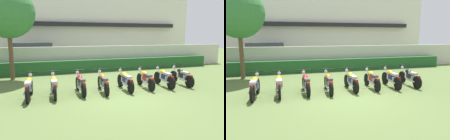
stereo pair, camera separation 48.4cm
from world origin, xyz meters
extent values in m
plane|color=#566B38|center=(0.00, 0.00, 0.00)|extent=(60.00, 60.00, 0.00)
cube|color=silver|center=(0.00, 15.55, 3.11)|extent=(24.87, 6.00, 6.22)
cube|color=black|center=(0.00, 12.30, 3.42)|extent=(20.89, 0.50, 0.36)
cube|color=beige|center=(0.00, 7.31, 0.84)|extent=(23.63, 0.30, 1.67)
cube|color=#235628|center=(0.00, 6.61, 0.40)|extent=(18.90, 0.70, 0.81)
cube|color=#9EA3A8|center=(-3.31, 9.93, 0.74)|extent=(4.70, 2.42, 1.00)
cube|color=#2D333D|center=(-3.51, 9.90, 1.57)|extent=(2.90, 2.04, 0.65)
cylinder|color=black|center=(-1.87, 11.05, 0.34)|extent=(0.70, 0.31, 0.68)
cylinder|color=black|center=(-1.63, 9.22, 0.34)|extent=(0.70, 0.31, 0.68)
cylinder|color=black|center=(-4.99, 10.64, 0.34)|extent=(0.70, 0.31, 0.68)
cylinder|color=black|center=(-4.76, 8.81, 0.34)|extent=(0.70, 0.31, 0.68)
cylinder|color=brown|center=(-4.50, 5.44, 1.33)|extent=(0.22, 0.22, 2.67)
sphere|color=#387A3D|center=(-4.50, 5.44, 3.64)|extent=(2.77, 2.77, 2.77)
cylinder|color=black|center=(-3.45, 1.85, 0.32)|extent=(0.14, 0.64, 0.64)
cylinder|color=black|center=(-3.54, 0.63, 0.32)|extent=(0.14, 0.64, 0.64)
cube|color=silver|center=(-3.50, 1.19, 0.47)|extent=(0.24, 0.61, 0.22)
ellipsoid|color=yellow|center=(-3.49, 1.36, 0.70)|extent=(0.25, 0.46, 0.22)
cube|color=beige|center=(-3.52, 0.96, 0.68)|extent=(0.24, 0.53, 0.10)
cube|color=red|center=(-3.55, 0.53, 0.60)|extent=(0.11, 0.09, 0.08)
cylinder|color=silver|center=(-3.46, 1.76, 0.64)|extent=(0.07, 0.23, 0.65)
cylinder|color=black|center=(-3.46, 1.67, 0.96)|extent=(0.60, 0.08, 0.04)
sphere|color=silver|center=(-3.45, 1.87, 0.82)|extent=(0.14, 0.14, 0.14)
cylinder|color=silver|center=(-3.64, 0.95, 0.34)|extent=(0.11, 0.55, 0.07)
cube|color=navy|center=(-3.50, 1.14, 0.52)|extent=(0.27, 0.38, 0.20)
cylinder|color=black|center=(-2.56, 1.91, 0.30)|extent=(0.10, 0.61, 0.61)
cylinder|color=black|center=(-2.58, 0.67, 0.30)|extent=(0.10, 0.61, 0.61)
cube|color=silver|center=(-2.57, 1.24, 0.45)|extent=(0.21, 0.60, 0.22)
ellipsoid|color=yellow|center=(-2.57, 1.41, 0.68)|extent=(0.23, 0.44, 0.22)
cube|color=beige|center=(-2.58, 1.01, 0.66)|extent=(0.21, 0.52, 0.10)
cube|color=red|center=(-2.58, 0.57, 0.58)|extent=(0.10, 0.08, 0.08)
cylinder|color=silver|center=(-2.56, 1.82, 0.62)|extent=(0.05, 0.23, 0.65)
cylinder|color=black|center=(-2.56, 1.73, 0.94)|extent=(0.60, 0.05, 0.04)
sphere|color=silver|center=(-2.56, 1.93, 0.80)|extent=(0.14, 0.14, 0.14)
cylinder|color=silver|center=(-2.70, 0.99, 0.32)|extent=(0.08, 0.55, 0.07)
cube|color=black|center=(-2.57, 1.19, 0.50)|extent=(0.25, 0.36, 0.20)
cylinder|color=black|center=(-1.50, 1.95, 0.29)|extent=(0.10, 0.58, 0.58)
cylinder|color=black|center=(-1.48, 0.71, 0.29)|extent=(0.10, 0.58, 0.58)
cube|color=silver|center=(-1.49, 1.28, 0.44)|extent=(0.21, 0.60, 0.22)
ellipsoid|color=red|center=(-1.49, 1.45, 0.67)|extent=(0.23, 0.44, 0.22)
cube|color=#4C4742|center=(-1.49, 1.05, 0.65)|extent=(0.21, 0.52, 0.10)
cube|color=red|center=(-1.48, 0.61, 0.57)|extent=(0.10, 0.08, 0.08)
cylinder|color=silver|center=(-1.50, 1.86, 0.61)|extent=(0.05, 0.23, 0.65)
cylinder|color=black|center=(-1.50, 1.77, 0.93)|extent=(0.60, 0.04, 0.04)
sphere|color=silver|center=(-1.50, 1.97, 0.79)|extent=(0.14, 0.14, 0.14)
cylinder|color=silver|center=(-1.61, 1.03, 0.31)|extent=(0.08, 0.55, 0.07)
cube|color=black|center=(-1.49, 1.23, 0.49)|extent=(0.25, 0.36, 0.20)
cylinder|color=black|center=(-0.49, 1.89, 0.28)|extent=(0.13, 0.57, 0.57)
cylinder|color=black|center=(-0.58, 0.57, 0.28)|extent=(0.13, 0.57, 0.57)
cube|color=silver|center=(-0.54, 1.18, 0.43)|extent=(0.24, 0.61, 0.22)
ellipsoid|color=orange|center=(-0.53, 1.35, 0.66)|extent=(0.25, 0.45, 0.22)
cube|color=#4C4742|center=(-0.56, 0.95, 0.64)|extent=(0.24, 0.53, 0.10)
cube|color=red|center=(-0.59, 0.47, 0.56)|extent=(0.11, 0.09, 0.08)
cylinder|color=silver|center=(-0.50, 1.81, 0.60)|extent=(0.07, 0.23, 0.65)
cylinder|color=black|center=(-0.50, 1.72, 0.92)|extent=(0.60, 0.08, 0.04)
sphere|color=silver|center=(-0.49, 1.91, 0.78)|extent=(0.14, 0.14, 0.14)
cylinder|color=silver|center=(-0.68, 0.94, 0.30)|extent=(0.11, 0.55, 0.07)
cube|color=black|center=(-0.54, 1.13, 0.48)|extent=(0.26, 0.38, 0.20)
cylinder|color=black|center=(0.52, 1.90, 0.30)|extent=(0.10, 0.59, 0.59)
cylinder|color=black|center=(0.49, 0.64, 0.30)|extent=(0.10, 0.59, 0.59)
cube|color=silver|center=(0.51, 1.22, 0.45)|extent=(0.21, 0.60, 0.22)
ellipsoid|color=yellow|center=(0.51, 1.39, 0.68)|extent=(0.23, 0.44, 0.22)
cube|color=#B2ADA3|center=(0.50, 0.99, 0.66)|extent=(0.21, 0.52, 0.10)
cube|color=red|center=(0.49, 0.54, 0.58)|extent=(0.10, 0.08, 0.08)
cylinder|color=silver|center=(0.52, 1.81, 0.62)|extent=(0.05, 0.23, 0.65)
cylinder|color=black|center=(0.52, 1.72, 0.94)|extent=(0.60, 0.05, 0.04)
sphere|color=silver|center=(0.52, 1.92, 0.80)|extent=(0.14, 0.14, 0.14)
cylinder|color=silver|center=(0.38, 0.97, 0.32)|extent=(0.08, 0.55, 0.07)
cube|color=navy|center=(0.51, 1.17, 0.50)|extent=(0.25, 0.37, 0.20)
cylinder|color=black|center=(1.58, 1.95, 0.29)|extent=(0.13, 0.58, 0.57)
cylinder|color=black|center=(1.49, 0.65, 0.29)|extent=(0.13, 0.58, 0.57)
cube|color=silver|center=(1.53, 1.25, 0.44)|extent=(0.24, 0.61, 0.22)
ellipsoid|color=yellow|center=(1.54, 1.42, 0.67)|extent=(0.25, 0.45, 0.22)
cube|color=#4C4742|center=(1.51, 1.02, 0.65)|extent=(0.23, 0.53, 0.10)
cube|color=red|center=(1.48, 0.55, 0.57)|extent=(0.11, 0.09, 0.08)
cylinder|color=silver|center=(1.57, 1.86, 0.61)|extent=(0.07, 0.23, 0.65)
cylinder|color=black|center=(1.56, 1.77, 0.93)|extent=(0.60, 0.08, 0.04)
sphere|color=silver|center=(1.58, 1.97, 0.79)|extent=(0.14, 0.14, 0.14)
cylinder|color=silver|center=(1.39, 1.01, 0.31)|extent=(0.11, 0.55, 0.07)
cube|color=#A51414|center=(1.53, 1.20, 0.49)|extent=(0.26, 0.38, 0.20)
cylinder|color=black|center=(2.55, 1.90, 0.30)|extent=(0.13, 0.61, 0.61)
cylinder|color=black|center=(2.46, 0.61, 0.30)|extent=(0.13, 0.61, 0.61)
cube|color=silver|center=(2.50, 1.21, 0.45)|extent=(0.24, 0.61, 0.22)
ellipsoid|color=yellow|center=(2.51, 1.38, 0.68)|extent=(0.25, 0.45, 0.22)
cube|color=#B2ADA3|center=(2.49, 0.98, 0.66)|extent=(0.23, 0.53, 0.10)
cube|color=red|center=(2.46, 0.51, 0.58)|extent=(0.10, 0.09, 0.08)
cylinder|color=silver|center=(2.54, 1.81, 0.62)|extent=(0.06, 0.23, 0.65)
cylinder|color=black|center=(2.53, 1.72, 0.94)|extent=(0.60, 0.07, 0.04)
sphere|color=silver|center=(2.55, 1.92, 0.80)|extent=(0.14, 0.14, 0.14)
cylinder|color=silver|center=(2.36, 0.96, 0.32)|extent=(0.11, 0.55, 0.07)
cube|color=navy|center=(2.50, 1.16, 0.50)|extent=(0.26, 0.37, 0.20)
cylinder|color=black|center=(3.54, 1.93, 0.30)|extent=(0.12, 0.60, 0.60)
cylinder|color=black|center=(3.48, 0.62, 0.30)|extent=(0.12, 0.60, 0.60)
cube|color=silver|center=(3.50, 1.22, 0.45)|extent=(0.23, 0.61, 0.22)
ellipsoid|color=black|center=(3.51, 1.39, 0.68)|extent=(0.24, 0.45, 0.22)
cube|color=#B2ADA3|center=(3.49, 0.99, 0.66)|extent=(0.22, 0.53, 0.10)
cube|color=red|center=(3.47, 0.52, 0.58)|extent=(0.10, 0.08, 0.08)
cylinder|color=silver|center=(3.53, 1.84, 0.62)|extent=(0.06, 0.23, 0.65)
cylinder|color=black|center=(3.53, 1.75, 0.94)|extent=(0.60, 0.06, 0.04)
sphere|color=silver|center=(3.54, 1.95, 0.80)|extent=(0.14, 0.14, 0.14)
cylinder|color=silver|center=(3.37, 0.98, 0.32)|extent=(0.10, 0.55, 0.07)
cube|color=black|center=(3.50, 1.17, 0.50)|extent=(0.26, 0.37, 0.20)
camera|label=1|loc=(-3.10, -7.27, 2.41)|focal=33.99mm
camera|label=2|loc=(-2.64, -7.42, 2.41)|focal=33.99mm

